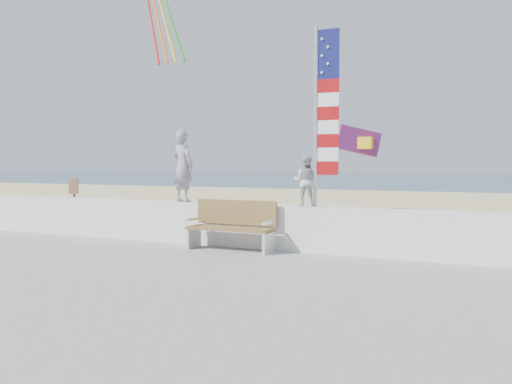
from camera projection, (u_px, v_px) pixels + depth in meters
ground at (202, 273)px, 9.49m from camera, size 220.00×220.00×0.00m
sand at (344, 222)px, 17.62m from camera, size 90.00×40.00×0.08m
boardwalk at (12, 329)px, 5.87m from camera, size 50.00×12.40×0.10m
seawall at (251, 226)px, 11.26m from camera, size 30.00×0.35×0.90m
adult at (183, 166)px, 11.91m from camera, size 0.65×0.52×1.57m
child at (306, 181)px, 10.71m from camera, size 0.52×0.42×1.00m
bench at (232, 225)px, 10.94m from camera, size 1.80×0.57×1.00m
flag at (322, 109)px, 10.49m from camera, size 0.50×0.08×3.50m
parafoil_kite at (359, 141)px, 11.88m from camera, size 1.00×0.79×0.70m
sign at (74, 200)px, 14.48m from camera, size 0.32×0.07×1.46m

